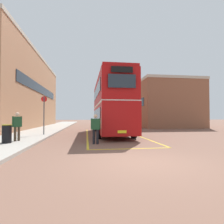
# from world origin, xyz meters

# --- Properties ---
(ground_plane) EXTENTS (135.60, 135.60, 0.00)m
(ground_plane) POSITION_xyz_m (0.00, 14.40, 0.00)
(ground_plane) COLOR brown
(sidewalk_left) EXTENTS (4.00, 57.60, 0.14)m
(sidewalk_left) POSITION_xyz_m (-6.50, 16.80, 0.07)
(sidewalk_left) COLOR #A39E93
(sidewalk_left) RESTS_ON ground
(brick_building_left) EXTENTS (6.23, 23.90, 9.84)m
(brick_building_left) POSITION_xyz_m (-11.15, 20.18, 4.92)
(brick_building_left) COLOR #AD7A56
(brick_building_left) RESTS_ON ground
(depot_building_right) EXTENTS (8.25, 13.15, 6.68)m
(depot_building_right) POSITION_xyz_m (9.56, 21.98, 3.35)
(depot_building_right) COLOR brown
(depot_building_right) RESTS_ON ground
(double_decker_bus) EXTENTS (2.75, 10.69, 4.75)m
(double_decker_bus) POSITION_xyz_m (0.17, 9.82, 2.51)
(double_decker_bus) COLOR black
(double_decker_bus) RESTS_ON ground
(single_deck_bus) EXTENTS (2.91, 10.03, 3.02)m
(single_deck_bus) POSITION_xyz_m (3.53, 28.54, 1.64)
(single_deck_bus) COLOR black
(single_deck_bus) RESTS_ON ground
(pedestrian_boarding) EXTENTS (0.53, 0.36, 1.65)m
(pedestrian_boarding) POSITION_xyz_m (-1.36, 4.16, 0.95)
(pedestrian_boarding) COLOR black
(pedestrian_boarding) RESTS_ON ground
(pedestrian_waiting_near) EXTENTS (0.48, 0.48, 1.62)m
(pedestrian_waiting_near) POSITION_xyz_m (-5.76, 5.03, 1.07)
(pedestrian_waiting_near) COLOR #473828
(pedestrian_waiting_near) RESTS_ON sidewalk_left
(litter_bin) EXTENTS (0.49, 0.49, 0.96)m
(litter_bin) POSITION_xyz_m (-5.97, 4.21, 0.62)
(litter_bin) COLOR black
(litter_bin) RESTS_ON sidewalk_left
(bus_stop_sign) EXTENTS (0.44, 0.08, 2.95)m
(bus_stop_sign) POSITION_xyz_m (-5.13, 8.71, 1.90)
(bus_stop_sign) COLOR #4C4C51
(bus_stop_sign) RESTS_ON sidewalk_left
(bay_marking_yellow) EXTENTS (4.13, 12.68, 0.01)m
(bay_marking_yellow) POSITION_xyz_m (0.17, 7.88, 0.00)
(bay_marking_yellow) COLOR gold
(bay_marking_yellow) RESTS_ON ground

